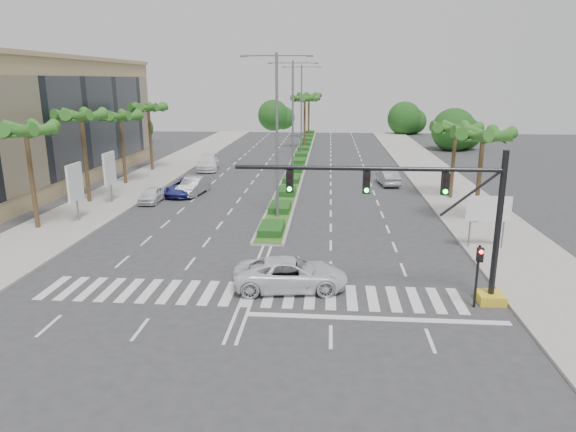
# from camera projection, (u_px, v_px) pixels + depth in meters

# --- Properties ---
(ground) EXTENTS (160.00, 160.00, 0.00)m
(ground) POSITION_uv_depth(u_px,v_px,m) (249.00, 294.00, 25.11)
(ground) COLOR #333335
(ground) RESTS_ON ground
(footpath_right) EXTENTS (6.00, 120.00, 0.15)m
(footpath_right) POSITION_uv_depth(u_px,v_px,m) (464.00, 204.00, 43.17)
(footpath_right) COLOR gray
(footpath_right) RESTS_ON ground
(footpath_left) EXTENTS (6.00, 120.00, 0.15)m
(footpath_left) POSITION_uv_depth(u_px,v_px,m) (114.00, 197.00, 45.53)
(footpath_left) COLOR gray
(footpath_left) RESTS_ON ground
(median) EXTENTS (2.20, 75.00, 0.20)m
(median) POSITION_uv_depth(u_px,v_px,m) (301.00, 158.00, 68.43)
(median) COLOR gray
(median) RESTS_ON ground
(median_grass) EXTENTS (1.80, 75.00, 0.04)m
(median_grass) POSITION_uv_depth(u_px,v_px,m) (301.00, 157.00, 68.40)
(median_grass) COLOR #2A6322
(median_grass) RESTS_ON median
(building) EXTENTS (12.00, 36.00, 12.00)m
(building) POSITION_uv_depth(u_px,v_px,m) (28.00, 123.00, 50.62)
(building) COLOR tan
(building) RESTS_ON ground
(signal_gantry) EXTENTS (12.60, 1.20, 7.20)m
(signal_gantry) POSITION_uv_depth(u_px,v_px,m) (448.00, 231.00, 23.50)
(signal_gantry) COLOR gold
(signal_gantry) RESTS_ON ground
(pedestrian_signal) EXTENTS (0.28, 0.36, 3.00)m
(pedestrian_signal) POSITION_uv_depth(u_px,v_px,m) (478.00, 266.00, 23.11)
(pedestrian_signal) COLOR black
(pedestrian_signal) RESTS_ON ground
(direction_sign) EXTENTS (2.70, 0.11, 3.40)m
(direction_sign) POSITION_uv_depth(u_px,v_px,m) (488.00, 211.00, 31.12)
(direction_sign) COLOR slate
(direction_sign) RESTS_ON ground
(billboard_near) EXTENTS (0.18, 2.10, 4.35)m
(billboard_near) POSITION_uv_depth(u_px,v_px,m) (75.00, 183.00, 37.03)
(billboard_near) COLOR slate
(billboard_near) RESTS_ON ground
(billboard_far) EXTENTS (0.18, 2.10, 4.35)m
(billboard_far) POSITION_uv_depth(u_px,v_px,m) (109.00, 169.00, 42.81)
(billboard_far) COLOR slate
(billboard_far) RESTS_ON ground
(palm_left_near) EXTENTS (4.57, 4.68, 7.55)m
(palm_left_near) POSITION_uv_depth(u_px,v_px,m) (26.00, 133.00, 34.30)
(palm_left_near) COLOR brown
(palm_left_near) RESTS_ON ground
(palm_left_mid) EXTENTS (4.57, 4.68, 7.95)m
(palm_left_mid) POSITION_uv_depth(u_px,v_px,m) (81.00, 119.00, 41.90)
(palm_left_mid) COLOR brown
(palm_left_mid) RESTS_ON ground
(palm_left_far) EXTENTS (4.57, 4.68, 7.35)m
(palm_left_far) POSITION_uv_depth(u_px,v_px,m) (121.00, 119.00, 49.76)
(palm_left_far) COLOR brown
(palm_left_far) RESTS_ON ground
(palm_left_end) EXTENTS (4.57, 4.68, 7.75)m
(palm_left_end) POSITION_uv_depth(u_px,v_px,m) (148.00, 110.00, 57.37)
(palm_left_end) COLOR brown
(palm_left_end) RESTS_ON ground
(palm_right_near) EXTENTS (4.57, 4.68, 7.05)m
(palm_right_near) POSITION_uv_depth(u_px,v_px,m) (483.00, 138.00, 35.87)
(palm_right_near) COLOR brown
(palm_right_near) RESTS_ON ground
(palm_right_far) EXTENTS (4.57, 4.68, 6.75)m
(palm_right_far) POSITION_uv_depth(u_px,v_px,m) (456.00, 131.00, 43.65)
(palm_right_far) COLOR brown
(palm_right_far) RESTS_ON ground
(palm_median_a) EXTENTS (4.57, 4.68, 8.05)m
(palm_median_a) POSITION_uv_depth(u_px,v_px,m) (305.00, 101.00, 76.24)
(palm_median_a) COLOR brown
(palm_median_a) RESTS_ON ground
(palm_median_b) EXTENTS (4.57, 4.68, 8.05)m
(palm_median_b) POSITION_uv_depth(u_px,v_px,m) (309.00, 97.00, 90.69)
(palm_median_b) COLOR brown
(palm_median_b) RESTS_ON ground
(streetlight_near) EXTENTS (5.10, 0.25, 12.00)m
(streetlight_near) POSITION_uv_depth(u_px,v_px,m) (277.00, 128.00, 36.84)
(streetlight_near) COLOR slate
(streetlight_near) RESTS_ON ground
(streetlight_mid) EXTENTS (5.10, 0.25, 12.00)m
(streetlight_mid) POSITION_uv_depth(u_px,v_px,m) (293.00, 114.00, 52.25)
(streetlight_mid) COLOR slate
(streetlight_mid) RESTS_ON ground
(streetlight_far) EXTENTS (5.10, 0.25, 12.00)m
(streetlight_far) POSITION_uv_depth(u_px,v_px,m) (301.00, 106.00, 67.66)
(streetlight_far) COLOR slate
(streetlight_far) RESTS_ON ground
(car_parked_a) EXTENTS (1.58, 3.87, 1.31)m
(car_parked_a) POSITION_uv_depth(u_px,v_px,m) (152.00, 195.00, 43.77)
(car_parked_a) COLOR silver
(car_parked_a) RESTS_ON ground
(car_parked_b) EXTENTS (2.30, 5.04, 1.60)m
(car_parked_b) POSITION_uv_depth(u_px,v_px,m) (193.00, 186.00, 46.71)
(car_parked_b) COLOR #A5A4A9
(car_parked_b) RESTS_ON ground
(car_parked_c) EXTENTS (3.13, 5.58, 1.47)m
(car_parked_c) POSITION_uv_depth(u_px,v_px,m) (185.00, 187.00, 46.59)
(car_parked_c) COLOR navy
(car_parked_c) RESTS_ON ground
(car_parked_d) EXTENTS (3.07, 5.95, 1.65)m
(car_parked_d) POSITION_uv_depth(u_px,v_px,m) (208.00, 163.00, 59.55)
(car_parked_d) COLOR white
(car_parked_d) RESTS_ON ground
(car_crossing) EXTENTS (5.96, 3.29, 1.58)m
(car_crossing) POSITION_uv_depth(u_px,v_px,m) (291.00, 274.00, 25.57)
(car_crossing) COLOR white
(car_crossing) RESTS_ON ground
(car_right) EXTENTS (2.13, 4.64, 1.48)m
(car_right) POSITION_uv_depth(u_px,v_px,m) (388.00, 178.00, 51.01)
(car_right) COLOR #A2A2A6
(car_right) RESTS_ON ground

